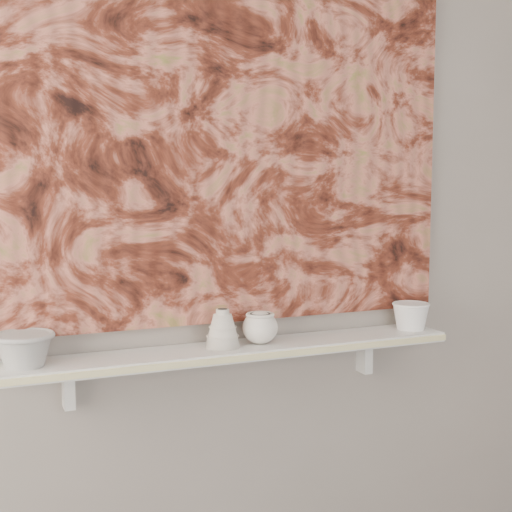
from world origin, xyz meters
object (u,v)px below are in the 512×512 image
shelf (236,351)px  cup_cream (260,328)px  bowl_grey (24,349)px  bowl_white (411,316)px  painting (226,143)px  bell_vessel (223,328)px

shelf → cup_cream: (0.08, 0.00, 0.06)m
bowl_grey → bowl_white: bearing=0.0°
painting → shelf: bearing=-90.0°
shelf → bowl_grey: bearing=180.0°
bowl_grey → shelf: bearing=0.0°
cup_cream → bowl_white: 0.55m
painting → bowl_grey: 0.83m
painting → cup_cream: painting is taller
bowl_grey → cup_cream: 0.69m
shelf → painting: painting is taller
bowl_grey → bowl_white: size_ratio=1.31×
painting → bowl_grey: size_ratio=9.15×
shelf → painting: 0.63m
bowl_grey → bowl_white: bowl_grey is taller
cup_cream → bell_vessel: 0.12m
painting → cup_cream: (0.08, -0.08, -0.56)m
cup_cream → bowl_white: (0.55, 0.00, -0.00)m
bowl_grey → bowl_white: 1.24m
bowl_grey → cup_cream: bearing=0.0°
bowl_white → painting: bearing=172.7°
bell_vessel → bowl_white: bell_vessel is taller
bowl_grey → bell_vessel: bell_vessel is taller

